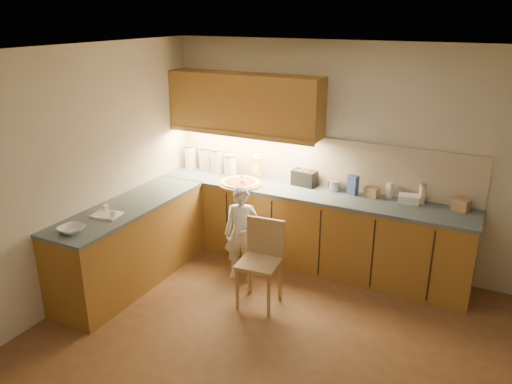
% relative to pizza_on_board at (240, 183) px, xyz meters
% --- Properties ---
extents(room, '(4.54, 4.50, 2.62)m').
position_rel_pizza_on_board_xyz_m(room, '(1.19, -1.54, 0.73)').
color(room, brown).
rests_on(room, ground).
extents(l_counter, '(3.77, 2.62, 0.92)m').
position_rel_pizza_on_board_xyz_m(l_counter, '(0.26, -0.29, -0.48)').
color(l_counter, olive).
rests_on(l_counter, ground).
extents(backsplash, '(3.75, 0.02, 0.58)m').
position_rel_pizza_on_board_xyz_m(backsplash, '(0.81, 0.45, 0.27)').
color(backsplash, '#BEAD93').
rests_on(backsplash, l_counter).
extents(upper_cabinets, '(1.95, 0.36, 0.73)m').
position_rel_pizza_on_board_xyz_m(upper_cabinets, '(-0.09, 0.29, 0.91)').
color(upper_cabinets, olive).
rests_on(upper_cabinets, ground).
extents(pizza_on_board, '(0.52, 0.52, 0.21)m').
position_rel_pizza_on_board_xyz_m(pizza_on_board, '(0.00, 0.00, 0.00)').
color(pizza_on_board, tan).
rests_on(pizza_on_board, l_counter).
extents(child, '(0.46, 0.38, 1.09)m').
position_rel_pizza_on_board_xyz_m(child, '(0.30, -0.51, -0.40)').
color(child, silver).
rests_on(child, ground).
extents(wooden_chair, '(0.44, 0.44, 0.90)m').
position_rel_pizza_on_board_xyz_m(wooden_chair, '(0.72, -0.86, -0.42)').
color(wooden_chair, tan).
rests_on(wooden_chair, ground).
extents(mixing_bowl, '(0.25, 0.25, 0.06)m').
position_rel_pizza_on_board_xyz_m(mixing_bowl, '(-0.76, -1.93, 0.01)').
color(mixing_bowl, silver).
rests_on(mixing_bowl, l_counter).
extents(canister_a, '(0.16, 0.16, 0.32)m').
position_rel_pizza_on_board_xyz_m(canister_a, '(-0.91, 0.30, 0.14)').
color(canister_a, white).
rests_on(canister_a, l_counter).
extents(canister_b, '(0.17, 0.17, 0.31)m').
position_rel_pizza_on_board_xyz_m(canister_b, '(-0.70, 0.33, 0.13)').
color(canister_b, beige).
rests_on(canister_b, l_counter).
extents(canister_c, '(0.17, 0.17, 0.32)m').
position_rel_pizza_on_board_xyz_m(canister_c, '(-0.50, 0.29, 0.14)').
color(canister_c, beige).
rests_on(canister_c, l_counter).
extents(canister_d, '(0.16, 0.16, 0.27)m').
position_rel_pizza_on_board_xyz_m(canister_d, '(-0.30, 0.29, 0.11)').
color(canister_d, silver).
rests_on(canister_d, l_counter).
extents(oil_jug, '(0.11, 0.08, 0.31)m').
position_rel_pizza_on_board_xyz_m(oil_jug, '(0.06, 0.32, 0.12)').
color(oil_jug, gold).
rests_on(oil_jug, l_counter).
extents(toaster, '(0.31, 0.20, 0.19)m').
position_rel_pizza_on_board_xyz_m(toaster, '(0.70, 0.33, 0.07)').
color(toaster, black).
rests_on(toaster, l_counter).
extents(steel_pot, '(0.16, 0.16, 0.12)m').
position_rel_pizza_on_board_xyz_m(steel_pot, '(1.07, 0.33, 0.04)').
color(steel_pot, '#B0AFB4').
rests_on(steel_pot, l_counter).
extents(blue_box, '(0.13, 0.10, 0.22)m').
position_rel_pizza_on_board_xyz_m(blue_box, '(1.30, 0.30, 0.09)').
color(blue_box, '#2E4A8A').
rests_on(blue_box, l_counter).
extents(card_box_a, '(0.18, 0.14, 0.11)m').
position_rel_pizza_on_board_xyz_m(card_box_a, '(1.52, 0.32, 0.03)').
color(card_box_a, tan).
rests_on(card_box_a, l_counter).
extents(white_bottle, '(0.07, 0.07, 0.17)m').
position_rel_pizza_on_board_xyz_m(white_bottle, '(1.70, 0.38, 0.06)').
color(white_bottle, silver).
rests_on(white_bottle, l_counter).
extents(flat_pack, '(0.24, 0.19, 0.09)m').
position_rel_pizza_on_board_xyz_m(flat_pack, '(1.93, 0.31, 0.02)').
color(flat_pack, white).
rests_on(flat_pack, l_counter).
extents(tall_jar, '(0.07, 0.07, 0.23)m').
position_rel_pizza_on_board_xyz_m(tall_jar, '(2.05, 0.35, 0.09)').
color(tall_jar, silver).
rests_on(tall_jar, l_counter).
extents(card_box_b, '(0.19, 0.17, 0.13)m').
position_rel_pizza_on_board_xyz_m(card_box_b, '(2.46, 0.33, 0.04)').
color(card_box_b, '#9E7855').
rests_on(card_box_b, l_counter).
extents(dough_cloth, '(0.31, 0.26, 0.02)m').
position_rel_pizza_on_board_xyz_m(dough_cloth, '(-0.75, -1.47, -0.01)').
color(dough_cloth, white).
rests_on(dough_cloth, l_counter).
extents(spice_jar_a, '(0.07, 0.07, 0.07)m').
position_rel_pizza_on_board_xyz_m(spice_jar_a, '(-0.84, -1.38, 0.01)').
color(spice_jar_a, white).
rests_on(spice_jar_a, l_counter).
extents(spice_jar_b, '(0.07, 0.07, 0.07)m').
position_rel_pizza_on_board_xyz_m(spice_jar_b, '(-0.66, -1.47, 0.01)').
color(spice_jar_b, white).
rests_on(spice_jar_b, l_counter).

